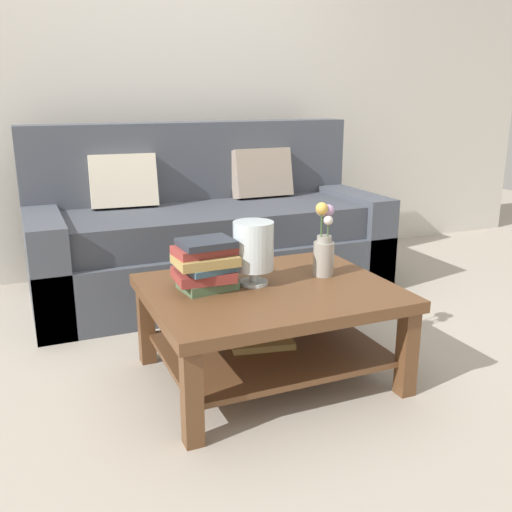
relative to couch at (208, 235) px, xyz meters
name	(u,v)px	position (x,y,z in m)	size (l,w,h in m)	color
ground_plane	(256,349)	(-0.08, -0.97, -0.36)	(10.00, 10.00, 0.00)	#ADA393
back_wall	(163,77)	(-0.08, 0.68, 0.99)	(6.40, 0.12, 2.70)	beige
couch	(208,235)	(0.00, 0.00, 0.00)	(2.18, 0.90, 1.06)	#474C56
coffee_table	(269,312)	(-0.14, -1.26, -0.05)	(1.05, 0.85, 0.43)	brown
book_stack_main	(206,265)	(-0.40, -1.18, 0.18)	(0.30, 0.23, 0.22)	#51704C
glass_hurricane_vase	(253,248)	(-0.19, -1.20, 0.23)	(0.18, 0.18, 0.28)	silver
flower_pitcher	(324,244)	(0.16, -1.20, 0.21)	(0.10, 0.11, 0.34)	#9E998E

